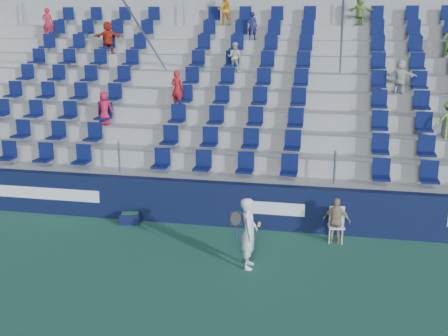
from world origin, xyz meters
name	(u,v)px	position (x,y,z in m)	size (l,w,h in m)	color
ground	(189,274)	(0.00, 0.00, 0.00)	(70.00, 70.00, 0.00)	#296148
sponsor_wall	(219,204)	(0.00, 3.15, 0.60)	(24.00, 0.32, 1.20)	#0E1536
grandstand	(250,117)	(0.00, 8.24, 2.13)	(24.00, 8.17, 6.63)	#A2A29D
tennis_player	(249,233)	(1.21, 0.64, 0.81)	(0.69, 0.65, 1.62)	white
line_judge_chair	(336,222)	(3.12, 2.64, 0.50)	(0.44, 0.45, 0.88)	white
line_judge	(337,221)	(3.12, 2.50, 0.58)	(0.68, 0.28, 1.17)	tan
ball_bin	(130,218)	(-2.42, 2.75, 0.17)	(0.60, 0.46, 0.30)	#0E1235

